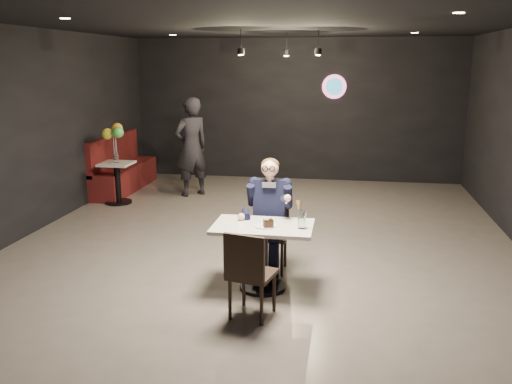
% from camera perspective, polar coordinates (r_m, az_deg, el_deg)
% --- Properties ---
extents(floor, '(9.00, 9.00, 0.00)m').
position_cam_1_polar(floor, '(7.66, 0.77, -5.52)').
color(floor, '#70645D').
rests_on(floor, ground).
extents(wall_sign, '(0.50, 0.06, 0.50)m').
position_cam_1_polar(wall_sign, '(11.64, 8.24, 10.92)').
color(wall_sign, pink).
rests_on(wall_sign, floor).
extents(pendant_lights, '(1.40, 1.20, 0.36)m').
position_cam_1_polar(pendant_lights, '(9.23, 2.82, 15.86)').
color(pendant_lights, black).
rests_on(pendant_lights, floor).
extents(main_table, '(1.10, 0.70, 0.75)m').
position_cam_1_polar(main_table, '(6.10, 0.72, -6.85)').
color(main_table, silver).
rests_on(main_table, floor).
extents(chair_far, '(0.42, 0.46, 0.92)m').
position_cam_1_polar(chair_far, '(6.59, 1.47, -4.52)').
color(chair_far, black).
rests_on(chair_far, floor).
extents(chair_near, '(0.51, 0.54, 0.92)m').
position_cam_1_polar(chair_near, '(5.45, -0.39, -8.46)').
color(chair_near, black).
rests_on(chair_near, floor).
extents(seated_man, '(0.60, 0.80, 1.44)m').
position_cam_1_polar(seated_man, '(6.51, 1.48, -2.34)').
color(seated_man, black).
rests_on(seated_man, floor).
extents(dessert_plate, '(0.24, 0.24, 0.01)m').
position_cam_1_polar(dessert_plate, '(5.92, 0.98, -3.59)').
color(dessert_plate, white).
rests_on(dessert_plate, main_table).
extents(cake_slice, '(0.13, 0.11, 0.07)m').
position_cam_1_polar(cake_slice, '(5.86, 1.30, -3.34)').
color(cake_slice, black).
rests_on(cake_slice, dessert_plate).
extents(mint_leaf, '(0.06, 0.04, 0.01)m').
position_cam_1_polar(mint_leaf, '(5.86, 1.08, -2.91)').
color(mint_leaf, green).
rests_on(mint_leaf, cake_slice).
extents(sundae_glass, '(0.09, 0.09, 0.20)m').
position_cam_1_polar(sundae_glass, '(5.86, 4.84, -2.88)').
color(sundae_glass, silver).
rests_on(sundae_glass, main_table).
extents(wafer_cone, '(0.08, 0.08, 0.13)m').
position_cam_1_polar(wafer_cone, '(5.81, 4.55, -1.52)').
color(wafer_cone, tan).
rests_on(wafer_cone, sundae_glass).
extents(booth_bench, '(0.55, 2.19, 1.09)m').
position_cam_1_polar(booth_bench, '(11.07, -13.76, 2.97)').
color(booth_bench, '#4D1011').
rests_on(booth_bench, floor).
extents(side_table, '(0.54, 0.54, 0.68)m').
position_cam_1_polar(side_table, '(10.09, -14.35, 0.73)').
color(side_table, silver).
rests_on(side_table, floor).
extents(balloon_vase, '(0.10, 0.10, 0.15)m').
position_cam_1_polar(balloon_vase, '(10.00, -14.51, 3.44)').
color(balloon_vase, silver).
rests_on(balloon_vase, side_table).
extents(balloon_bunch, '(0.37, 0.37, 0.60)m').
position_cam_1_polar(balloon_bunch, '(9.94, -14.64, 5.58)').
color(balloon_bunch, gold).
rests_on(balloon_bunch, balloon_vase).
extents(passerby, '(0.80, 0.79, 1.87)m').
position_cam_1_polar(passerby, '(10.34, -6.81, 4.72)').
color(passerby, black).
rests_on(passerby, floor).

